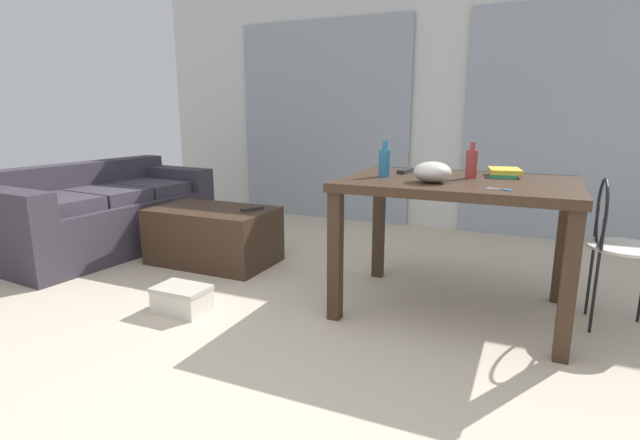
{
  "coord_description": "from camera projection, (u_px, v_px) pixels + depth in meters",
  "views": [
    {
      "loc": [
        0.91,
        -1.35,
        1.14
      ],
      "look_at": [
        -0.39,
        1.53,
        0.42
      ],
      "focal_mm": 27.08,
      "sensor_mm": 36.0,
      "label": 1
    }
  ],
  "objects": [
    {
      "name": "ground_plane",
      "position": [
        364.0,
        298.0,
        3.01
      ],
      "size": [
        8.35,
        8.35,
        0.0
      ],
      "primitive_type": "plane",
      "color": "beige"
    },
    {
      "name": "wall_back",
      "position": [
        440.0,
        102.0,
        4.64
      ],
      "size": [
        6.26,
        0.1,
        2.44
      ],
      "primitive_type": "cube",
      "color": "silver",
      "rests_on": "ground"
    },
    {
      "name": "curtains",
      "position": [
        437.0,
        124.0,
        4.61
      ],
      "size": [
        4.28,
        0.03,
        2.05
      ],
      "color": "#99A3AD",
      "rests_on": "ground"
    },
    {
      "name": "couch",
      "position": [
        103.0,
        214.0,
        4.02
      ],
      "size": [
        1.01,
        1.78,
        0.71
      ],
      "color": "#38333D",
      "rests_on": "ground"
    },
    {
      "name": "coffee_table",
      "position": [
        214.0,
        235.0,
        3.69
      ],
      "size": [
        0.92,
        0.57,
        0.42
      ],
      "color": "#382619",
      "rests_on": "ground"
    },
    {
      "name": "craft_table",
      "position": [
        457.0,
        198.0,
        2.69
      ],
      "size": [
        1.24,
        0.89,
        0.77
      ],
      "color": "#382619",
      "rests_on": "ground"
    },
    {
      "name": "wire_chair",
      "position": [
        613.0,
        235.0,
        2.52
      ],
      "size": [
        0.36,
        0.36,
        0.81
      ],
      "color": "silver",
      "rests_on": "ground"
    },
    {
      "name": "bottle_near",
      "position": [
        385.0,
        162.0,
        2.76
      ],
      "size": [
        0.07,
        0.07,
        0.21
      ],
      "color": "teal",
      "rests_on": "craft_table"
    },
    {
      "name": "bottle_far",
      "position": [
        472.0,
        163.0,
        2.7
      ],
      "size": [
        0.06,
        0.06,
        0.2
      ],
      "color": "#99332D",
      "rests_on": "craft_table"
    },
    {
      "name": "bowl",
      "position": [
        432.0,
        172.0,
        2.54
      ],
      "size": [
        0.2,
        0.2,
        0.11
      ],
      "primitive_type": "ellipsoid",
      "color": "beige",
      "rests_on": "craft_table"
    },
    {
      "name": "book_stack",
      "position": [
        504.0,
        172.0,
        2.78
      ],
      "size": [
        0.21,
        0.26,
        0.05
      ],
      "color": "#2D7F56",
      "rests_on": "craft_table"
    },
    {
      "name": "tv_remote_on_table",
      "position": [
        407.0,
        171.0,
        2.96
      ],
      "size": [
        0.08,
        0.19,
        0.02
      ],
      "primitive_type": "cube",
      "rotation": [
        0.0,
        0.0,
        -0.14
      ],
      "color": "#232326",
      "rests_on": "craft_table"
    },
    {
      "name": "scissors",
      "position": [
        502.0,
        190.0,
        2.31
      ],
      "size": [
        0.12,
        0.06,
        0.0
      ],
      "color": "#9EA0A5",
      "rests_on": "craft_table"
    },
    {
      "name": "tv_remote_primary",
      "position": [
        252.0,
        209.0,
        3.56
      ],
      "size": [
        0.12,
        0.17,
        0.02
      ],
      "primitive_type": "cube",
      "rotation": [
        0.0,
        0.0,
        -0.52
      ],
      "color": "#232326",
      "rests_on": "coffee_table"
    },
    {
      "name": "shoebox",
      "position": [
        182.0,
        299.0,
        2.8
      ],
      "size": [
        0.31,
        0.21,
        0.15
      ],
      "color": "beige",
      "rests_on": "ground"
    }
  ]
}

